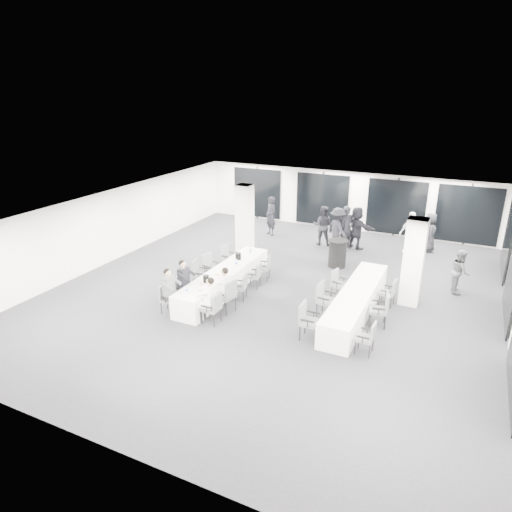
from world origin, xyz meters
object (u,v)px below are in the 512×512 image
at_px(ice_bucket_near, 206,279).
at_px(chair_side_left_mid, 324,297).
at_px(standing_guest_a, 347,225).
at_px(chair_side_right_near, 368,336).
at_px(chair_main_left_far, 228,256).
at_px(standing_guest_c, 338,226).
at_px(ice_bucket_far, 238,256).
at_px(chair_side_left_near, 307,319).
at_px(standing_guest_b, 323,223).
at_px(chair_main_right_mid, 241,286).
at_px(banquet_table_main, 225,281).
at_px(standing_guest_d, 411,230).
at_px(chair_main_right_near, 214,306).
at_px(chair_main_left_second, 181,288).
at_px(chair_side_left_far, 338,282).
at_px(banquet_table_side, 356,302).
at_px(chair_main_left_near, 167,297).
at_px(cocktail_table, 337,253).
at_px(standing_guest_h, 461,268).
at_px(standing_guest_g, 271,213).
at_px(chair_main_right_second, 227,294).
at_px(standing_guest_e, 430,230).
at_px(chair_main_right_fourth, 256,274).
at_px(chair_side_right_far, 390,291).
at_px(chair_main_right_far, 265,266).
at_px(standing_guest_f, 357,225).
at_px(chair_side_right_mid, 381,308).

bearing_deg(ice_bucket_near, chair_side_left_mid, 13.50).
bearing_deg(standing_guest_a, chair_side_right_near, -122.00).
height_order(chair_main_left_far, standing_guest_c, standing_guest_c).
xyz_separation_m(standing_guest_a, ice_bucket_far, (-2.60, -4.91, -0.17)).
bearing_deg(chair_side_left_near, chair_main_left_far, -129.71).
distance_m(chair_main_left_far, chair_side_left_near, 5.58).
bearing_deg(standing_guest_b, chair_side_left_mid, 98.84).
distance_m(chair_main_right_mid, chair_side_left_near, 3.06).
xyz_separation_m(banquet_table_main, standing_guest_d, (5.07, 6.59, 0.62)).
distance_m(chair_main_right_near, ice_bucket_far, 3.36).
bearing_deg(chair_main_left_second, chair_side_left_far, 105.53).
relative_size(banquet_table_side, chair_main_left_near, 5.68).
distance_m(cocktail_table, standing_guest_c, 2.04).
bearing_deg(chair_side_right_near, standing_guest_c, 22.95).
height_order(chair_side_left_mid, standing_guest_c, standing_guest_c).
distance_m(standing_guest_a, standing_guest_h, 5.30).
relative_size(standing_guest_d, standing_guest_g, 0.97).
height_order(chair_side_left_mid, standing_guest_b, standing_guest_b).
xyz_separation_m(chair_main_right_second, standing_guest_c, (1.38, 7.03, 0.43)).
bearing_deg(standing_guest_d, standing_guest_e, -178.14).
bearing_deg(standing_guest_c, chair_main_right_near, 118.06).
bearing_deg(chair_main_left_far, banquet_table_side, 81.41).
xyz_separation_m(chair_main_right_fourth, standing_guest_c, (1.40, 5.01, 0.54)).
bearing_deg(ice_bucket_far, chair_side_right_near, -28.83).
bearing_deg(ice_bucket_far, standing_guest_d, 46.96).
bearing_deg(chair_main_right_second, chair_side_right_far, -47.79).
height_order(banquet_table_main, banquet_table_side, same).
bearing_deg(standing_guest_b, standing_guest_h, 144.58).
xyz_separation_m(banquet_table_side, chair_main_right_mid, (-3.57, -0.64, 0.11)).
bearing_deg(banquet_table_main, chair_main_right_far, 61.00).
bearing_deg(banquet_table_main, chair_side_right_far, 13.55).
xyz_separation_m(chair_main_right_second, standing_guest_e, (4.91, 8.44, 0.34)).
distance_m(chair_side_left_far, standing_guest_d, 5.61).
bearing_deg(chair_main_left_second, standing_guest_c, 142.22).
bearing_deg(standing_guest_e, banquet_table_main, 131.80).
height_order(standing_guest_a, standing_guest_b, standing_guest_a).
xyz_separation_m(chair_side_left_mid, standing_guest_f, (-0.65, 6.47, 0.44)).
xyz_separation_m(cocktail_table, ice_bucket_near, (-2.82, -4.93, 0.32)).
height_order(chair_main_left_far, chair_side_left_far, chair_main_left_far).
height_order(chair_main_left_second, chair_main_right_far, chair_main_right_far).
bearing_deg(chair_side_left_near, standing_guest_g, -151.48).
bearing_deg(standing_guest_b, chair_side_right_near, 106.03).
relative_size(chair_side_right_mid, chair_side_right_far, 1.15).
bearing_deg(chair_main_right_fourth, chair_side_right_near, -126.51).
relative_size(standing_guest_d, ice_bucket_near, 8.96).
distance_m(banquet_table_side, chair_side_left_far, 1.24).
relative_size(cocktail_table, chair_main_right_near, 1.11).
xyz_separation_m(chair_main_right_fourth, standing_guest_e, (4.92, 6.42, 0.45)).
bearing_deg(chair_side_right_near, standing_guest_f, 17.34).
bearing_deg(standing_guest_f, chair_side_right_mid, 137.08).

